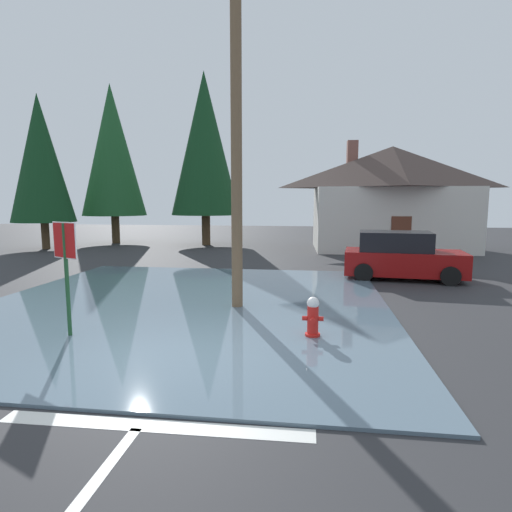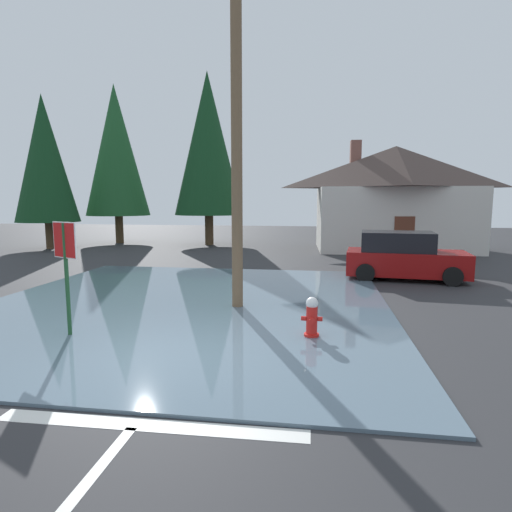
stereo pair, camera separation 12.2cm
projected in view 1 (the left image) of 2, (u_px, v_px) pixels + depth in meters
The scene contains 11 objects.
ground_plane at pixel (172, 362), 7.38m from camera, with size 80.00×80.00×0.10m, color #2D2D30.
flood_puddle at pixel (184, 304), 11.27m from camera, with size 10.75×11.54×0.05m, color slate.
lane_stop_bar at pixel (154, 426), 5.20m from camera, with size 3.99×0.30×0.01m, color silver.
stop_sign_near at pixel (66, 256), 8.35m from camera, with size 0.67×0.32×2.36m.
fire_hydrant at pixel (313, 318), 8.48m from camera, with size 0.43×0.37×0.86m.
utility_pole at pixel (236, 130), 10.35m from camera, with size 1.60×0.28×8.67m.
house at pixel (391, 197), 23.74m from camera, with size 9.34×5.95×6.26m.
parked_car at pixel (401, 257), 14.99m from camera, with size 4.26×2.47×1.69m.
pine_tree_tall_left at pixel (40, 159), 23.73m from camera, with size 3.50×3.50×8.76m.
pine_tree_mid_left at pixel (112, 151), 27.06m from camera, with size 4.08×4.08×10.20m.
pine_tree_short_left at pixel (205, 144), 25.86m from camera, with size 4.25×4.25×10.62m.
Camera 1 is at (2.42, -6.81, 2.77)m, focal length 29.43 mm.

